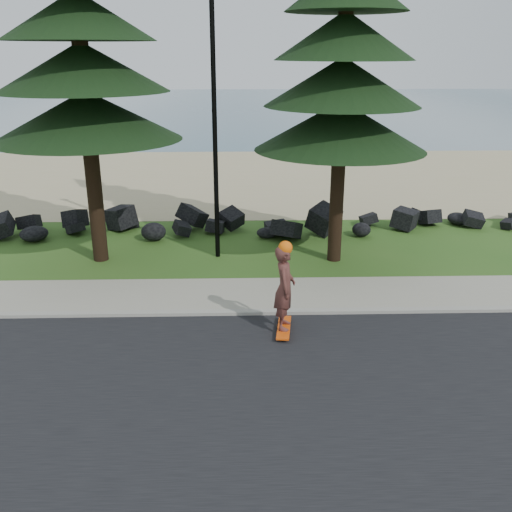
{
  "coord_description": "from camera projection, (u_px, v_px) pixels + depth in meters",
  "views": [
    {
      "loc": [
        0.72,
        -13.2,
        5.96
      ],
      "look_at": [
        1.08,
        0.0,
        1.16
      ],
      "focal_mm": 40.0,
      "sensor_mm": 36.0,
      "label": 1
    }
  ],
  "objects": [
    {
      "name": "beach_sand",
      "position": [
        226.0,
        178.0,
        28.04
      ],
      "size": [
        160.0,
        15.0,
        0.01
      ],
      "primitive_type": "cube",
      "color": "tan",
      "rests_on": "ground"
    },
    {
      "name": "skateboarder",
      "position": [
        285.0,
        288.0,
        12.39
      ],
      "size": [
        0.54,
        1.17,
        2.13
      ],
      "rotation": [
        0.0,
        0.0,
        1.45
      ],
      "color": "#E54D0D",
      "rests_on": "ground"
    },
    {
      "name": "seawall_boulders",
      "position": [
        220.0,
        232.0,
        19.68
      ],
      "size": [
        60.0,
        2.4,
        1.1
      ],
      "primitive_type": null,
      "color": "black",
      "rests_on": "ground"
    },
    {
      "name": "road",
      "position": [
        203.0,
        403.0,
        10.19
      ],
      "size": [
        160.0,
        7.0,
        0.02
      ],
      "primitive_type": "cube",
      "color": "black",
      "rests_on": "ground"
    },
    {
      "name": "sidewalk",
      "position": [
        214.0,
        295.0,
        14.59
      ],
      "size": [
        160.0,
        2.0,
        0.08
      ],
      "primitive_type": "cube",
      "color": "gray",
      "rests_on": "ground"
    },
    {
      "name": "ocean",
      "position": [
        233.0,
        107.0,
        62.33
      ],
      "size": [
        160.0,
        58.0,
        0.01
      ],
      "primitive_type": "cube",
      "color": "#3C6073",
      "rests_on": "ground"
    },
    {
      "name": "kerb",
      "position": [
        212.0,
        313.0,
        13.56
      ],
      "size": [
        160.0,
        0.2,
        0.1
      ],
      "primitive_type": "cube",
      "color": "#9D9A8D",
      "rests_on": "ground"
    },
    {
      "name": "lamp_post",
      "position": [
        214.0,
        118.0,
        16.01
      ],
      "size": [
        0.25,
        0.14,
        8.14
      ],
      "color": "black",
      "rests_on": "ground"
    },
    {
      "name": "ground",
      "position": [
        213.0,
        299.0,
        14.42
      ],
      "size": [
        160.0,
        160.0,
        0.0
      ],
      "primitive_type": "plane",
      "color": "#2E591B",
      "rests_on": "ground"
    }
  ]
}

